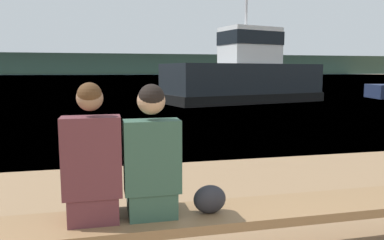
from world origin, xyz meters
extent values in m
plane|color=teal|center=(0.00, 125.76, 0.00)|extent=(240.00, 240.00, 0.00)
cube|color=#2D3D2D|center=(0.00, 174.41, 4.59)|extent=(600.00, 12.00, 9.17)
cube|color=brown|center=(-1.18, 2.24, 0.44)|extent=(6.99, 0.54, 0.08)
cube|color=#56282D|center=(-1.04, 2.32, 0.58)|extent=(0.37, 0.41, 0.21)
cube|color=#56282D|center=(-1.04, 2.22, 0.98)|extent=(0.43, 0.22, 0.60)
sphere|color=#846047|center=(-1.04, 2.22, 1.42)|extent=(0.19, 0.19, 0.19)
sphere|color=#472D19|center=(-1.04, 2.20, 1.44)|extent=(0.18, 0.18, 0.18)
cube|color=#2D4C3D|center=(-0.60, 2.32, 0.58)|extent=(0.37, 0.41, 0.21)
cube|color=#2D4C3D|center=(-0.60, 2.22, 0.96)|extent=(0.43, 0.22, 0.56)
sphere|color=tan|center=(-0.60, 2.22, 1.39)|extent=(0.21, 0.21, 0.21)
sphere|color=black|center=(-0.60, 2.20, 1.42)|extent=(0.20, 0.20, 0.20)
ellipsoid|color=#232328|center=(-0.14, 2.21, 0.59)|extent=(0.27, 0.16, 0.23)
cube|color=black|center=(6.04, 17.83, 0.98)|extent=(8.69, 5.01, 1.96)
cube|color=black|center=(6.04, 17.83, 0.23)|extent=(8.88, 5.17, 0.47)
cube|color=silver|center=(6.44, 17.93, 2.89)|extent=(3.23, 2.49, 1.86)
cube|color=black|center=(6.44, 17.93, 3.26)|extent=(3.31, 2.56, 0.67)
camera|label=1|loc=(-0.93, -0.57, 1.61)|focal=35.00mm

